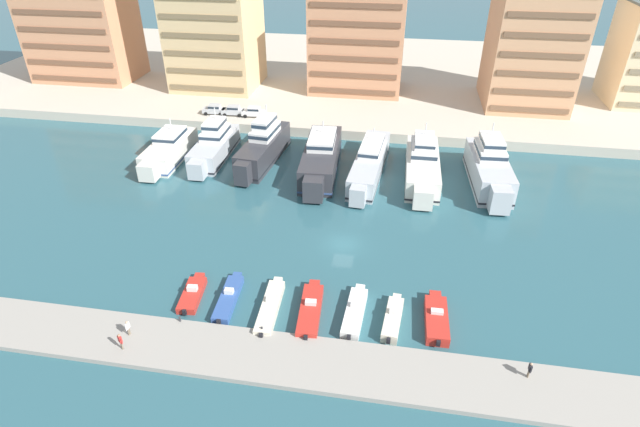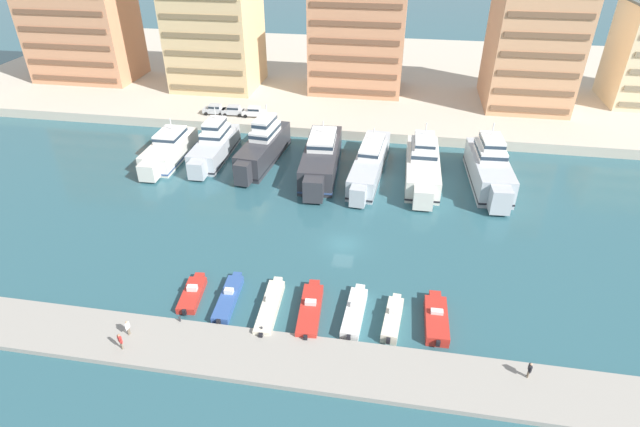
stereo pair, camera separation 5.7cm
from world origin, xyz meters
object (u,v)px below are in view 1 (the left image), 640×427
(pedestrian_near_edge, at_px, (530,369))
(pedestrian_far_side, at_px, (128,327))
(motorboat_red_far_left, at_px, (193,294))
(motorboat_cream_center_right, at_px, (393,319))
(yacht_charcoal_center_left, at_px, (321,158))
(motorboat_cream_mid_left, at_px, (270,307))
(motorboat_red_center_left, at_px, (310,310))
(car_silver_left, at_px, (233,110))
(yacht_ivory_far_left, at_px, (169,149))
(pedestrian_mid_deck, at_px, (120,340))
(yacht_silver_left, at_px, (214,145))
(motorboat_blue_left, at_px, (229,298))
(motorboat_white_center, at_px, (355,312))
(car_silver_far_left, at_px, (214,109))
(motorboat_red_mid_right, at_px, (436,318))
(yacht_silver_center, at_px, (370,162))
(yacht_silver_mid_right, at_px, (489,168))
(yacht_ivory_center_right, at_px, (423,164))
(car_white_mid_left, at_px, (254,111))
(yacht_charcoal_mid_left, at_px, (263,147))

(pedestrian_near_edge, relative_size, pedestrian_far_side, 1.00)
(motorboat_red_far_left, relative_size, motorboat_cream_center_right, 0.95)
(yacht_charcoal_center_left, xyz_separation_m, motorboat_cream_mid_left, (0.02, -31.19, -1.67))
(motorboat_red_far_left, relative_size, motorboat_red_center_left, 0.75)
(motorboat_cream_mid_left, height_order, car_silver_left, car_silver_left)
(yacht_ivory_far_left, xyz_separation_m, motorboat_red_far_left, (15.84, -30.28, -1.35))
(pedestrian_mid_deck, bearing_deg, motorboat_red_far_left, 67.86)
(yacht_ivory_far_left, distance_m, yacht_charcoal_center_left, 24.29)
(yacht_charcoal_center_left, relative_size, pedestrian_far_side, 12.38)
(yacht_charcoal_center_left, bearing_deg, yacht_silver_left, 174.13)
(motorboat_blue_left, height_order, motorboat_white_center, motorboat_white_center)
(yacht_ivory_far_left, bearing_deg, yacht_charcoal_center_left, 0.57)
(car_silver_far_left, distance_m, car_silver_left, 3.57)
(motorboat_blue_left, xyz_separation_m, pedestrian_near_edge, (28.35, -5.46, 1.08))
(motorboat_red_mid_right, xyz_separation_m, pedestrian_far_side, (-28.37, -6.83, 0.93))
(yacht_charcoal_center_left, bearing_deg, pedestrian_mid_deck, -106.93)
(motorboat_red_far_left, bearing_deg, car_silver_far_left, 106.77)
(yacht_charcoal_center_left, relative_size, yacht_silver_center, 0.96)
(yacht_silver_mid_right, relative_size, pedestrian_near_edge, 10.87)
(motorboat_red_far_left, distance_m, pedestrian_mid_deck, 8.99)
(yacht_ivory_center_right, xyz_separation_m, motorboat_blue_left, (-19.61, -30.74, -1.73))
(motorboat_red_far_left, distance_m, car_white_mid_left, 46.78)
(motorboat_red_mid_right, xyz_separation_m, car_silver_left, (-35.18, 46.02, 2.12))
(motorboat_cream_mid_left, bearing_deg, yacht_silver_left, 118.01)
(yacht_charcoal_mid_left, xyz_separation_m, car_silver_far_left, (-12.95, 14.09, 0.18))
(yacht_silver_left, bearing_deg, yacht_silver_center, -3.64)
(motorboat_red_center_left, distance_m, car_white_mid_left, 50.52)
(yacht_silver_mid_right, bearing_deg, yacht_ivory_center_right, 177.74)
(motorboat_cream_mid_left, bearing_deg, pedestrian_far_side, -154.04)
(motorboat_red_mid_right, relative_size, car_silver_left, 1.71)
(yacht_ivory_far_left, bearing_deg, motorboat_blue_left, -56.90)
(motorboat_white_center, height_order, car_silver_left, car_silver_left)
(motorboat_cream_center_right, xyz_separation_m, car_silver_far_left, (-34.59, 46.68, 2.13))
(yacht_ivory_far_left, height_order, yacht_ivory_center_right, yacht_ivory_center_right)
(motorboat_red_mid_right, bearing_deg, yacht_ivory_far_left, 143.59)
(motorboat_red_far_left, xyz_separation_m, motorboat_red_center_left, (12.52, -0.48, 0.13))
(motorboat_cream_center_right, distance_m, pedestrian_far_side, 24.99)
(yacht_silver_left, relative_size, car_white_mid_left, 3.97)
(pedestrian_near_edge, bearing_deg, motorboat_cream_center_right, 156.36)
(yacht_ivory_far_left, xyz_separation_m, yacht_ivory_center_right, (39.36, 0.45, 0.40))
(yacht_silver_center, xyz_separation_m, car_white_mid_left, (-22.26, 15.53, 0.86))
(yacht_silver_center, bearing_deg, car_white_mid_left, 145.11)
(motorboat_white_center, bearing_deg, yacht_charcoal_center_left, 105.45)
(motorboat_blue_left, height_order, car_silver_far_left, car_silver_far_left)
(motorboat_red_center_left, xyz_separation_m, pedestrian_far_side, (-16.08, -6.04, 0.97))
(yacht_silver_left, xyz_separation_m, motorboat_red_center_left, (21.60, -32.81, -1.55))
(yacht_silver_mid_right, distance_m, motorboat_cream_mid_left, 39.53)
(yacht_charcoal_mid_left, bearing_deg, car_white_mid_left, 111.40)
(motorboat_red_far_left, bearing_deg, yacht_ivory_far_left, 117.62)
(yacht_charcoal_mid_left, bearing_deg, motorboat_red_mid_right, -51.03)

